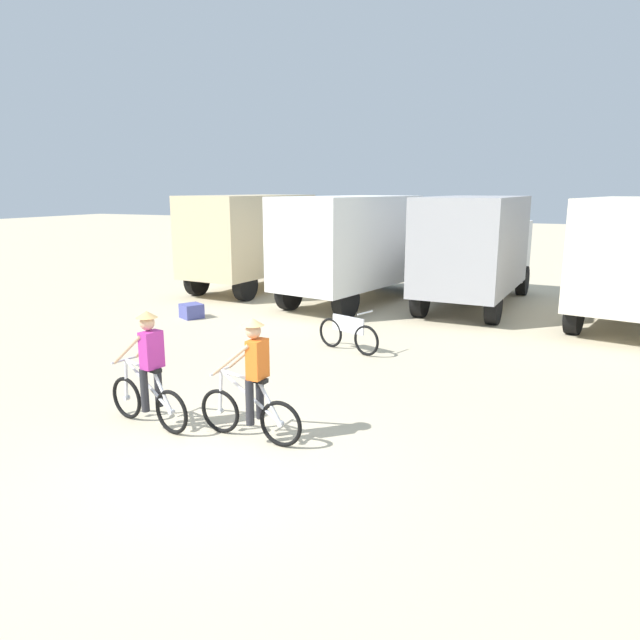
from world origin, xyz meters
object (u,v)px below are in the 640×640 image
at_px(cyclist_cowboy_hat, 252,385).
at_px(box_truck_cream_rv, 640,254).
at_px(bicycle_spare, 348,334).
at_px(supply_crate, 192,311).
at_px(cyclist_orange_shirt, 149,374).
at_px(box_truck_white_box, 359,244).
at_px(box_truck_tan_camper, 259,237).
at_px(box_truck_grey_hauler, 477,246).

bearing_deg(cyclist_cowboy_hat, box_truck_cream_rv, 62.63).
relative_size(bicycle_spare, supply_crate, 3.06).
bearing_deg(cyclist_orange_shirt, box_truck_white_box, 93.29).
bearing_deg(cyclist_cowboy_hat, supply_crate, 131.76).
xyz_separation_m(cyclist_cowboy_hat, supply_crate, (-5.76, 6.45, -0.64)).
bearing_deg(cyclist_orange_shirt, box_truck_tan_camper, 112.17).
distance_m(box_truck_tan_camper, supply_crate, 5.55).
height_order(box_truck_tan_camper, bicycle_spare, box_truck_tan_camper).
bearing_deg(box_truck_tan_camper, box_truck_white_box, -14.26).
relative_size(box_truck_grey_hauler, cyclist_orange_shirt, 3.78).
bearing_deg(cyclist_cowboy_hat, bicycle_spare, 95.30).
bearing_deg(box_truck_tan_camper, box_truck_cream_rv, -4.11).
distance_m(box_truck_grey_hauler, box_truck_cream_rv, 4.39).
height_order(box_truck_cream_rv, cyclist_cowboy_hat, box_truck_cream_rv).
relative_size(box_truck_tan_camper, box_truck_grey_hauler, 1.01).
bearing_deg(box_truck_grey_hauler, cyclist_orange_shirt, -104.15).
xyz_separation_m(box_truck_tan_camper, box_truck_cream_rv, (12.12, -0.87, 0.00)).
height_order(box_truck_tan_camper, box_truck_grey_hauler, same).
xyz_separation_m(cyclist_orange_shirt, bicycle_spare, (1.22, 5.20, -0.45)).
relative_size(box_truck_grey_hauler, supply_crate, 12.72).
xyz_separation_m(box_truck_grey_hauler, box_truck_cream_rv, (4.35, -0.60, 0.00)).
bearing_deg(cyclist_orange_shirt, box_truck_cream_rv, 56.54).
xyz_separation_m(box_truck_white_box, box_truck_grey_hauler, (3.55, 0.80, 0.00)).
distance_m(box_truck_tan_camper, cyclist_cowboy_hat, 13.42).
bearing_deg(bicycle_spare, cyclist_orange_shirt, -103.16).
xyz_separation_m(box_truck_grey_hauler, bicycle_spare, (-1.71, -6.41, -1.48)).
relative_size(cyclist_orange_shirt, cyclist_cowboy_hat, 1.00).
distance_m(box_truck_white_box, box_truck_grey_hauler, 3.64).
xyz_separation_m(box_truck_tan_camper, box_truck_white_box, (4.22, -1.07, 0.00)).
height_order(cyclist_cowboy_hat, bicycle_spare, cyclist_cowboy_hat).
height_order(box_truck_tan_camper, supply_crate, box_truck_tan_camper).
bearing_deg(box_truck_tan_camper, box_truck_grey_hauler, -2.02).
xyz_separation_m(box_truck_tan_camper, bicycle_spare, (6.06, -6.68, -1.48)).
distance_m(box_truck_grey_hauler, supply_crate, 8.75).
bearing_deg(supply_crate, bicycle_spare, -15.27).
height_order(box_truck_grey_hauler, supply_crate, box_truck_grey_hauler).
bearing_deg(box_truck_cream_rv, supply_crate, -158.98).
bearing_deg(box_truck_grey_hauler, box_truck_tan_camper, 177.98).
height_order(box_truck_cream_rv, cyclist_orange_shirt, box_truck_cream_rv).
height_order(box_truck_cream_rv, supply_crate, box_truck_cream_rv).
distance_m(box_truck_grey_hauler, cyclist_cowboy_hat, 11.53).
xyz_separation_m(box_truck_tan_camper, box_truck_grey_hauler, (7.77, -0.27, 0.00)).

